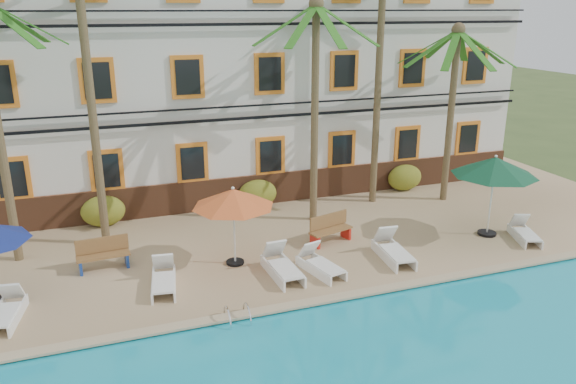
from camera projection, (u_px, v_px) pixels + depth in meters
name	position (u px, v px, depth m)	size (l,w,h in m)	color
ground	(297.00, 296.00, 15.43)	(100.00, 100.00, 0.00)	#384C23
pool_deck	(248.00, 228.00, 19.86)	(30.00, 12.00, 0.25)	tan
pool_coping	(309.00, 302.00, 14.54)	(30.00, 0.35, 0.06)	tan
hotel_building	(211.00, 64.00, 22.67)	(25.40, 6.44, 10.22)	silver
palm_b	(85.00, 48.00, 16.33)	(4.31, 4.31, 9.87)	brown
palm_c	(315.00, 81.00, 18.81)	(4.31, 4.31, 7.67)	brown
palm_d	(380.00, 49.00, 20.42)	(4.31, 4.31, 9.28)	brown
palm_e	(453.00, 88.00, 21.09)	(4.31, 4.31, 6.79)	brown
shrub_left	(103.00, 211.00, 19.56)	(1.50, 0.90, 1.10)	#2C5C1A
shrub_mid	(257.00, 194.00, 21.36)	(1.50, 0.90, 1.10)	#2C5C1A
shrub_right	(405.00, 178.00, 23.41)	(1.50, 0.90, 1.10)	#2C5C1A
umbrella_red	(233.00, 198.00, 16.19)	(2.42, 2.42, 2.42)	black
umbrella_green	(495.00, 167.00, 18.23)	(2.79, 2.79, 2.78)	black
lounger_a	(6.00, 311.00, 13.69)	(0.87, 1.76, 0.80)	white
lounger_b	(164.00, 279.00, 15.28)	(0.88, 1.84, 0.83)	white
lounger_c	(282.00, 266.00, 16.00)	(0.75, 1.93, 0.90)	white
lounger_d	(320.00, 264.00, 16.19)	(1.00, 1.81, 0.81)	white
lounger_e	(393.00, 250.00, 17.04)	(0.86, 1.97, 0.90)	white
lounger_f	(524.00, 233.00, 18.48)	(1.12, 1.74, 0.77)	white
bench_left	(103.00, 253.00, 16.38)	(1.53, 0.58, 0.93)	olive
bench_right	(329.00, 228.00, 18.24)	(1.57, 0.86, 0.93)	olive
pool_ladder	(237.00, 319.00, 13.83)	(0.54, 0.74, 0.74)	silver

